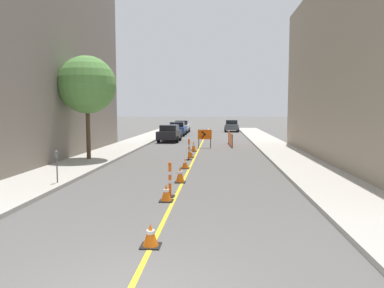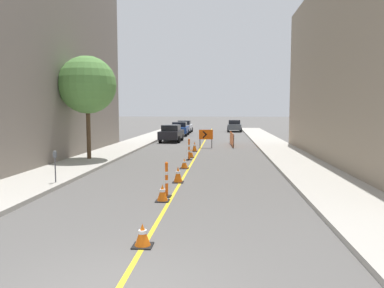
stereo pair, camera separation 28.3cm
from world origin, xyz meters
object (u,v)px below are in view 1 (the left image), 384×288
(traffic_cone_second, at_px, (166,193))
(parking_meter_near_curb, at_px, (57,160))
(street_tree_left_near, at_px, (87,85))
(traffic_cone_third, at_px, (180,175))
(arrow_barricade_primary, at_px, (205,135))
(parked_car_curb_mid, at_px, (177,129))
(traffic_cone_fourth, at_px, (185,163))
(delineator_post_front, at_px, (170,182))
(traffic_cone_fifth, at_px, (191,153))
(parked_car_curb_near, at_px, (170,133))
(traffic_cone_farthest, at_px, (194,146))
(delineator_post_rear, at_px, (189,151))
(parked_car_curb_far, at_px, (182,126))
(parked_car_opposite_side, at_px, (232,126))
(traffic_cone_nearest, at_px, (151,235))

(traffic_cone_second, bearing_deg, parking_meter_near_curb, 155.75)
(traffic_cone_second, bearing_deg, street_tree_left_near, 122.50)
(traffic_cone_third, relative_size, arrow_barricade_primary, 0.47)
(street_tree_left_near, bearing_deg, parked_car_curb_mid, 82.49)
(traffic_cone_fourth, distance_m, delineator_post_front, 6.27)
(traffic_cone_fifth, height_order, parked_car_curb_mid, parked_car_curb_mid)
(traffic_cone_third, distance_m, parking_meter_near_curb, 4.94)
(parked_car_curb_near, distance_m, street_tree_left_near, 14.38)
(traffic_cone_farthest, bearing_deg, traffic_cone_fourth, -89.51)
(arrow_barricade_primary, relative_size, parking_meter_near_curb, 1.14)
(delineator_post_rear, xyz_separation_m, street_tree_left_near, (-5.81, -1.03, 3.88))
(delineator_post_rear, height_order, parking_meter_near_curb, parking_meter_near_curb)
(parked_car_curb_far, distance_m, parking_meter_near_curb, 34.53)
(traffic_cone_fifth, bearing_deg, traffic_cone_farthest, 90.78)
(traffic_cone_second, relative_size, traffic_cone_third, 0.85)
(traffic_cone_third, xyz_separation_m, arrow_barricade_primary, (0.52, 14.08, 0.68))
(street_tree_left_near, bearing_deg, traffic_cone_fifth, 19.76)
(traffic_cone_fourth, distance_m, parked_car_opposite_side, 32.54)
(traffic_cone_nearest, bearing_deg, traffic_cone_second, 93.07)
(traffic_cone_third, height_order, parked_car_curb_near, parked_car_curb_near)
(traffic_cone_farthest, relative_size, parked_car_opposite_side, 0.17)
(traffic_cone_third, distance_m, traffic_cone_fourth, 3.71)
(arrow_barricade_primary, distance_m, parked_car_curb_mid, 14.08)
(traffic_cone_nearest, height_order, parking_meter_near_curb, parking_meter_near_curb)
(traffic_cone_second, height_order, parked_car_curb_far, parked_car_curb_far)
(traffic_cone_farthest, relative_size, delineator_post_rear, 0.57)
(traffic_cone_farthest, bearing_deg, traffic_cone_second, -89.79)
(delineator_post_rear, bearing_deg, delineator_post_front, -89.50)
(traffic_cone_nearest, distance_m, arrow_barricade_primary, 21.41)
(traffic_cone_nearest, height_order, parked_car_curb_mid, parked_car_curb_mid)
(traffic_cone_second, xyz_separation_m, parked_car_opposite_side, (3.54, 39.27, 0.52))
(parked_car_curb_far, bearing_deg, traffic_cone_nearest, -85.73)
(traffic_cone_third, relative_size, parked_car_opposite_side, 0.16)
(parking_meter_near_curb, bearing_deg, traffic_cone_farthest, 70.14)
(arrow_barricade_primary, bearing_deg, parked_car_curb_mid, 101.43)
(traffic_cone_fourth, relative_size, traffic_cone_farthest, 0.73)
(parked_car_curb_near, bearing_deg, parked_car_opposite_side, 70.87)
(parked_car_curb_mid, bearing_deg, traffic_cone_second, -85.63)
(parked_car_curb_near, relative_size, parked_car_opposite_side, 1.00)
(arrow_barricade_primary, height_order, parked_car_opposite_side, parked_car_opposite_side)
(traffic_cone_farthest, bearing_deg, arrow_barricade_primary, 74.64)
(delineator_post_front, xyz_separation_m, street_tree_left_near, (-5.89, 8.52, 3.90))
(arrow_barricade_primary, relative_size, parked_car_curb_near, 0.33)
(traffic_cone_fifth, height_order, delineator_post_rear, delineator_post_rear)
(traffic_cone_third, height_order, parked_car_opposite_side, parked_car_opposite_side)
(traffic_cone_second, xyz_separation_m, delineator_post_rear, (-0.04, 10.21, 0.28))
(traffic_cone_third, xyz_separation_m, traffic_cone_farthest, (-0.19, 11.52, 0.03))
(delineator_post_front, height_order, parked_car_curb_far, parked_car_curb_far)
(traffic_cone_farthest, height_order, arrow_barricade_primary, arrow_barricade_primary)
(traffic_cone_nearest, xyz_separation_m, traffic_cone_third, (-0.09, 7.31, 0.08))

